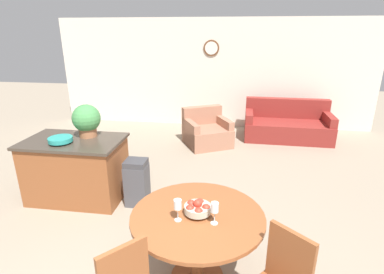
% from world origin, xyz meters
% --- Properties ---
extents(wall_back, '(8.00, 0.09, 2.70)m').
position_xyz_m(wall_back, '(-0.00, 6.23, 1.35)').
color(wall_back, silver).
rests_on(wall_back, ground_plane).
extents(dining_table, '(1.26, 1.26, 0.76)m').
position_xyz_m(dining_table, '(0.30, 0.89, 0.58)').
color(dining_table, brown).
rests_on(dining_table, ground_plane).
extents(fruit_bowl, '(0.25, 0.25, 0.16)m').
position_xyz_m(fruit_bowl, '(0.30, 0.89, 0.83)').
color(fruit_bowl, '#B7B29E').
rests_on(fruit_bowl, dining_table).
extents(wine_glass_left, '(0.07, 0.07, 0.21)m').
position_xyz_m(wine_glass_left, '(0.14, 0.78, 0.91)').
color(wine_glass_left, silver).
rests_on(wine_glass_left, dining_table).
extents(wine_glass_right, '(0.07, 0.07, 0.21)m').
position_xyz_m(wine_glass_right, '(0.46, 0.78, 0.91)').
color(wine_glass_right, silver).
rests_on(wine_glass_right, dining_table).
extents(kitchen_island, '(1.38, 0.85, 0.92)m').
position_xyz_m(kitchen_island, '(-1.66, 2.22, 0.46)').
color(kitchen_island, brown).
rests_on(kitchen_island, ground_plane).
extents(teal_bowl, '(0.32, 0.32, 0.08)m').
position_xyz_m(teal_bowl, '(-1.75, 2.07, 0.97)').
color(teal_bowl, teal).
rests_on(teal_bowl, kitchen_island).
extents(potted_plant, '(0.40, 0.40, 0.47)m').
position_xyz_m(potted_plant, '(-1.51, 2.40, 1.17)').
color(potted_plant, '#A36642').
rests_on(potted_plant, kitchen_island).
extents(trash_bin, '(0.31, 0.28, 0.68)m').
position_xyz_m(trash_bin, '(-0.73, 2.16, 0.34)').
color(trash_bin, '#47474C').
rests_on(trash_bin, ground_plane).
extents(couch, '(1.94, 0.99, 0.88)m').
position_xyz_m(couch, '(1.82, 5.42, 0.30)').
color(couch, maroon).
rests_on(couch, ground_plane).
extents(armchair, '(1.19, 1.18, 0.80)m').
position_xyz_m(armchair, '(0.01, 4.73, 0.28)').
color(armchair, '#A87056').
rests_on(armchair, ground_plane).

